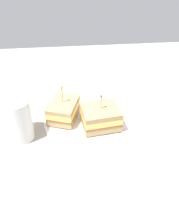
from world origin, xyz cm
name	(u,v)px	position (x,y,z in cm)	size (l,w,h in cm)	color
ground_plane	(90,123)	(0.00, 0.00, -1.00)	(93.14, 93.14, 2.00)	#9E9384
plate	(90,119)	(0.00, 0.00, 0.42)	(24.97, 24.97, 0.84)	white
sandwich_half_front	(101,117)	(-3.10, -2.64, 3.52)	(9.23, 10.61, 9.51)	tan
sandwich_half_back	(63,110)	(0.98, 7.00, 3.35)	(10.92, 9.49, 10.01)	tan
drink_glass	(18,121)	(-5.00, 18.08, 5.08)	(7.04, 7.04, 11.46)	silver
fork	(123,82)	(18.44, -12.61, 0.18)	(10.45, 9.62, 0.35)	silver
knife	(131,78)	(20.70, -15.75, 0.18)	(9.86, 9.98, 0.35)	silver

